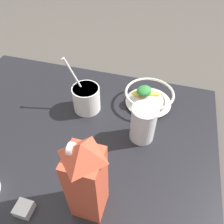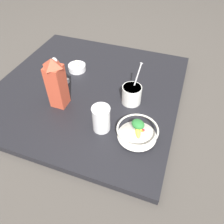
{
  "view_description": "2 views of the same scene",
  "coord_description": "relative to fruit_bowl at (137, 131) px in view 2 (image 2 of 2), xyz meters",
  "views": [
    {
      "loc": [
        0.31,
        0.32,
        0.68
      ],
      "look_at": [
        -0.22,
        0.16,
        0.12
      ],
      "focal_mm": 35.0,
      "sensor_mm": 36.0,
      "label": 1
    },
    {
      "loc": [
        -0.5,
        0.95,
        0.89
      ],
      "look_at": [
        -0.23,
        0.2,
        0.08
      ],
      "focal_mm": 35.0,
      "sensor_mm": 36.0,
      "label": 2
    }
  ],
  "objects": [
    {
      "name": "ground_plane",
      "position": [
        0.39,
        -0.27,
        -0.08
      ],
      "size": [
        6.0,
        6.0,
        0.0
      ],
      "primitive_type": "plane",
      "color": "#4C4742"
    },
    {
      "name": "countertop",
      "position": [
        0.39,
        -0.27,
        -0.06
      ],
      "size": [
        1.11,
        1.11,
        0.04
      ],
      "color": "black",
      "rests_on": "ground_plane"
    },
    {
      "name": "fruit_bowl",
      "position": [
        0.0,
        0.0,
        0.0
      ],
      "size": [
        0.2,
        0.2,
        0.09
      ],
      "color": "silver",
      "rests_on": "countertop"
    },
    {
      "name": "milk_carton",
      "position": [
        0.47,
        -0.09,
        0.11
      ],
      "size": [
        0.08,
        0.08,
        0.29
      ],
      "color": "#CC4C33",
      "rests_on": "countertop"
    },
    {
      "name": "yogurt_tub",
      "position": [
        0.1,
        -0.24,
        0.02
      ],
      "size": [
        0.11,
        0.15,
        0.22
      ],
      "color": "white",
      "rests_on": "countertop"
    },
    {
      "name": "drinking_cup",
      "position": [
        0.18,
        0.01,
        0.03
      ],
      "size": [
        0.09,
        0.09,
        0.14
      ],
      "color": "white",
      "rests_on": "countertop"
    },
    {
      "name": "spice_jar",
      "position": [
        0.54,
        -0.26,
        -0.03
      ],
      "size": [
        0.05,
        0.05,
        0.03
      ],
      "color": "silver",
      "rests_on": "countertop"
    },
    {
      "name": "garlic_bowl",
      "position": [
        0.53,
        -0.42,
        -0.01
      ],
      "size": [
        0.12,
        0.12,
        0.07
      ],
      "color": "white",
      "rests_on": "countertop"
    }
  ]
}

